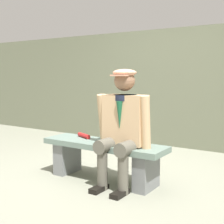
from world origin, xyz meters
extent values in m
plane|color=gray|center=(0.00, 0.00, 0.00)|extent=(30.00, 30.00, 0.00)
cube|color=slate|center=(0.00, 0.00, 0.42)|extent=(1.48, 0.42, 0.06)
cube|color=slate|center=(-0.55, 0.00, 0.19)|extent=(0.15, 0.36, 0.38)
cube|color=slate|center=(0.55, 0.00, 0.19)|extent=(0.15, 0.36, 0.38)
cube|color=tan|center=(-0.29, 0.00, 0.73)|extent=(0.46, 0.23, 0.53)
cylinder|color=#1E2338|center=(-0.29, 0.00, 0.96)|extent=(0.26, 0.26, 0.06)
cone|color=#195938|center=(-0.29, 0.12, 0.79)|extent=(0.07, 0.07, 0.29)
sphere|color=#8C664C|center=(-0.29, 0.02, 1.15)|extent=(0.22, 0.22, 0.22)
ellipsoid|color=tan|center=(-0.29, 0.02, 1.23)|extent=(0.25, 0.25, 0.08)
cube|color=tan|center=(-0.29, 0.12, 1.20)|extent=(0.18, 0.10, 0.02)
cylinder|color=#59564A|center=(-0.41, 0.13, 0.46)|extent=(0.15, 0.39, 0.15)
cylinder|color=#59564A|center=(-0.41, 0.26, 0.23)|extent=(0.11, 0.11, 0.46)
cube|color=black|center=(-0.41, 0.32, 0.03)|extent=(0.10, 0.24, 0.05)
cylinder|color=tan|center=(-0.55, 0.04, 0.71)|extent=(0.11, 0.15, 0.57)
cylinder|color=#59564A|center=(-0.16, 0.13, 0.46)|extent=(0.15, 0.39, 0.15)
cylinder|color=#59564A|center=(-0.16, 0.26, 0.23)|extent=(0.11, 0.11, 0.46)
cube|color=black|center=(-0.16, 0.32, 0.03)|extent=(0.10, 0.24, 0.05)
cylinder|color=tan|center=(-0.02, 0.04, 0.71)|extent=(0.10, 0.18, 0.57)
cylinder|color=#B21E1E|center=(0.34, -0.07, 0.47)|extent=(0.23, 0.14, 0.05)
cube|color=#666B55|center=(0.00, -2.18, 0.99)|extent=(12.00, 0.24, 1.98)
camera|label=1|loc=(-2.00, 2.90, 1.20)|focal=50.56mm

